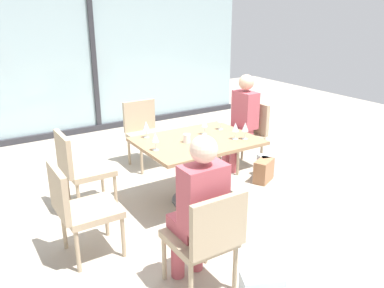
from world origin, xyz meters
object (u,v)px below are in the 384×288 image
Objects in this scene: person_far_right at (241,118)px; wine_glass_6 at (155,138)px; chair_front_left at (207,236)px; wine_glass_3 at (221,118)px; dining_table_main at (197,155)px; chair_far_right at (247,131)px; chair_near_window at (145,130)px; handbag_2 at (270,165)px; wine_glass_1 at (204,123)px; coffee_cup at (187,138)px; handbag_0 at (264,171)px; wine_glass_2 at (203,138)px; wine_glass_5 at (235,127)px; chair_side_end at (79,206)px; wine_glass_0 at (245,127)px; cell_phone_on_table at (211,148)px; person_front_left at (199,205)px; wine_glass_4 at (146,126)px; chair_far_left at (80,166)px.

person_far_right is 1.67m from wine_glass_6.
chair_front_left is 4.70× the size of wine_glass_3.
chair_far_right is at bearing 24.42° from dining_table_main.
chair_far_right and chair_near_window have the same top height.
chair_near_window is at bearing 145.55° from handbag_2.
wine_glass_3 is at bearing -149.52° from person_far_right.
wine_glass_1 is at bearing 13.56° from wine_glass_6.
handbag_0 is (1.13, 0.01, -0.64)m from coffee_cup.
wine_glass_2 is at bearing -34.64° from wine_glass_6.
wine_glass_1 is 0.37m from wine_glass_5.
chair_side_end is (-0.65, 0.96, 0.00)m from chair_front_left.
cell_phone_on_table is (-0.47, -0.04, -0.13)m from wine_glass_0.
wine_glass_1 reaches higher than chair_far_right.
person_front_left is (-1.90, -1.71, 0.20)m from chair_far_right.
chair_front_left is 1.22m from wine_glass_2.
chair_near_window is at bearing 73.72° from chair_front_left.
wine_glass_0 reaches higher than dining_table_main.
coffee_cup is 1.47m from handbag_2.
chair_front_left and chair_side_end have the same top height.
person_far_right is 1.34m from cell_phone_on_table.
wine_glass_4 is at bearing 167.58° from wine_glass_3.
person_far_right is at bearing 25.20° from wine_glass_1.
person_front_left is 1.16m from cell_phone_on_table.
wine_glass_6 is 0.40m from coffee_cup.
chair_front_left is 1.00× the size of chair_far_left.
wine_glass_2 is at bearing -144.15° from person_far_right.
wine_glass_0 and wine_glass_6 have the same top height.
chair_far_right is 2.90× the size of handbag_0.
dining_table_main is 6.72× the size of wine_glass_3.
wine_glass_4 is at bearing -174.13° from chair_far_right.
wine_glass_1 is at bearing 56.66° from chair_front_left.
cell_phone_on_table is at bearing -58.73° from wine_glass_4.
wine_glass_1 is 1.28× the size of cell_phone_on_table.
chair_front_left is at bearing -129.10° from wine_glass_3.
chair_near_window is 1.62m from cell_phone_on_table.
chair_front_left is 0.69× the size of person_far_right.
dining_table_main is 0.99× the size of person_front_left.
wine_glass_0 is at bearing -74.06° from chair_near_window.
chair_side_end is 1.00× the size of chair_near_window.
handbag_0 is (1.02, 0.30, -0.59)m from cell_phone_on_table.
wine_glass_2 is 0.48m from wine_glass_6.
chair_front_left is 1.64m from wine_glass_0.
person_front_left reaches higher than chair_far_left.
wine_glass_5 is at bearing -35.66° from wine_glass_4.
wine_glass_3 is at bearing 17.73° from coffee_cup.
chair_front_left is 1.46m from coffee_cup.
wine_glass_0 is at bearing -11.80° from wine_glass_6.
cell_phone_on_table is (0.11, 0.02, -0.13)m from wine_glass_2.
wine_glass_6 is at bearing -159.81° from person_far_right.
chair_side_end is 1.27m from wine_glass_4.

